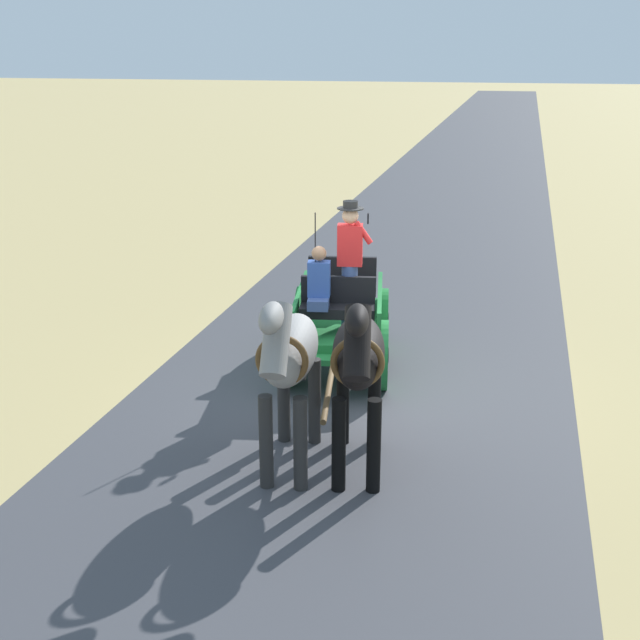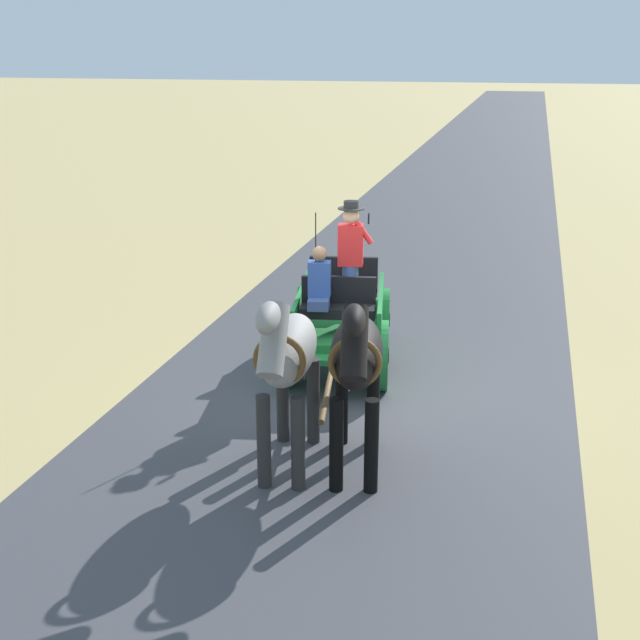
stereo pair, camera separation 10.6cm
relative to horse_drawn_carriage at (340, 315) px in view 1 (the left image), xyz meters
name	(u,v)px [view 1 (the left image)]	position (x,y,z in m)	size (l,w,h in m)	color
ground_plane	(352,392)	(-0.36, 0.82, -0.82)	(200.00, 200.00, 0.00)	tan
road_surface	(352,392)	(-0.36, 0.82, -0.81)	(5.83, 160.00, 0.01)	#424247
horse_drawn_carriage	(340,315)	(0.00, 0.00, 0.00)	(1.78, 4.51, 2.50)	#1E7233
horse_near_side	(358,359)	(-0.84, 2.93, 0.51)	(0.82, 2.15, 2.21)	black
horse_off_side	(289,357)	(-0.11, 3.05, 0.51)	(0.73, 2.14, 2.21)	gray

